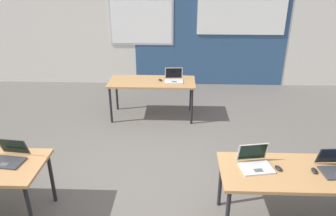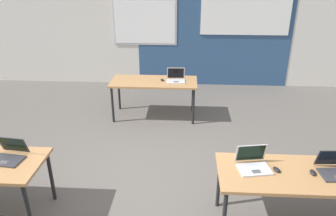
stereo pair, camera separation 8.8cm
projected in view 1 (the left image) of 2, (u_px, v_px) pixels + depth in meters
The scene contains 11 objects.
ground_plane at pixel (139, 187), 4.22m from camera, with size 24.00×24.00×0.00m.
back_wall_assembly at pixel (160, 25), 7.48m from camera, with size 10.00×0.27×2.80m.
desk_near_right at pixel (297, 176), 3.34m from camera, with size 1.60×0.70×0.72m.
desk_far_center at pixel (152, 84), 5.96m from camera, with size 1.60×0.70×0.72m.
laptop_far_right at pixel (174, 78), 5.91m from camera, with size 0.35×0.29×0.24m.
mouse_far_right at pixel (160, 80), 5.94m from camera, with size 0.09×0.11×0.03m.
laptop_near_right_inner at pixel (255, 162), 3.37m from camera, with size 0.38×0.34×0.23m.
mouse_near_right_inner at pixel (278, 168), 3.34m from camera, with size 0.09×0.11×0.03m.
laptop_near_right_end at pixel (336, 167), 3.30m from camera, with size 0.35×0.33×0.23m.
mouse_near_right_end at pixel (314, 171), 3.30m from camera, with size 0.06×0.10×0.03m.
laptop_near_left_inner at pixel (10, 157), 3.48m from camera, with size 0.36×0.34×0.23m.
Camera 1 is at (0.50, -3.41, 2.66)m, focal length 34.15 mm.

